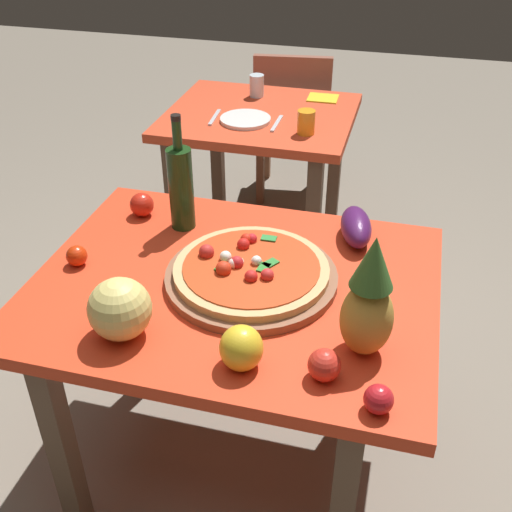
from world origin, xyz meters
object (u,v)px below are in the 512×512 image
(background_table, at_px, (260,139))
(tomato_by_bottle, at_px, (379,399))
(dining_chair, at_px, (293,118))
(pizza_board, at_px, (251,277))
(melon, at_px, (120,309))
(tomato_beside_pepper, at_px, (77,256))
(tomato_at_corner, at_px, (142,205))
(wine_bottle, at_px, (181,186))
(pineapple_left, at_px, (369,303))
(bell_pepper, at_px, (241,348))
(pizza, at_px, (250,268))
(knife_utensil, at_px, (277,123))
(drinking_glass_water, at_px, (257,86))
(napkin_folded, at_px, (323,98))
(display_table, at_px, (235,308))
(eggplant, at_px, (356,227))
(dinner_plate, at_px, (245,119))
(tomato_near_board, at_px, (324,365))
(drinking_glass_juice, at_px, (306,122))
(fork_utensil, at_px, (215,117))

(background_table, height_order, tomato_by_bottle, tomato_by_bottle)
(tomato_by_bottle, bearing_deg, dining_chair, 106.19)
(pizza_board, relative_size, melon, 3.05)
(melon, relative_size, tomato_beside_pepper, 2.58)
(melon, height_order, tomato_at_corner, melon)
(wine_bottle, height_order, tomato_at_corner, wine_bottle)
(pineapple_left, distance_m, bell_pepper, 0.31)
(dining_chair, bearing_deg, background_table, 79.35)
(pizza, xyz_separation_m, knife_utensil, (-0.19, 1.13, -0.04))
(tomato_at_corner, height_order, drinking_glass_water, drinking_glass_water)
(knife_utensil, distance_m, napkin_folded, 0.39)
(background_table, xyz_separation_m, knife_utensil, (0.10, -0.12, 0.13))
(pizza_board, relative_size, bell_pepper, 4.25)
(dining_chair, height_order, pizza_board, dining_chair)
(dining_chair, relative_size, melon, 5.46)
(display_table, height_order, knife_utensil, knife_utensil)
(tomato_at_corner, height_order, napkin_folded, tomato_at_corner)
(display_table, xyz_separation_m, wine_bottle, (-0.24, 0.24, 0.24))
(background_table, height_order, eggplant, eggplant)
(tomato_by_bottle, height_order, napkin_folded, tomato_by_bottle)
(drinking_glass_water, distance_m, dinner_plate, 0.32)
(tomato_near_board, bearing_deg, pineapple_left, 56.65)
(pineapple_left, distance_m, drinking_glass_water, 1.79)
(dining_chair, bearing_deg, tomato_at_corner, 76.19)
(pizza, bearing_deg, tomato_by_bottle, -44.92)
(pizza_board, bearing_deg, pineapple_left, -31.54)
(pizza, bearing_deg, pineapple_left, -31.32)
(pizza_board, xyz_separation_m, tomato_at_corner, (-0.44, 0.26, 0.03))
(pizza, xyz_separation_m, melon, (-0.24, -0.30, 0.04))
(pineapple_left, distance_m, melon, 0.59)
(bell_pepper, distance_m, eggplant, 0.64)
(dining_chair, bearing_deg, melon, 82.84)
(wine_bottle, bearing_deg, pineapple_left, -35.22)
(pizza, xyz_separation_m, drinking_glass_juice, (-0.05, 1.06, 0.01))
(pizza, relative_size, drinking_glass_juice, 4.31)
(melon, distance_m, bell_pepper, 0.31)
(drinking_glass_juice, relative_size, fork_utensil, 0.55)
(background_table, height_order, tomato_at_corner, tomato_at_corner)
(knife_utensil, bearing_deg, drinking_glass_juice, -26.10)
(melon, xyz_separation_m, fork_utensil, (-0.22, 1.42, -0.07))
(pineapple_left, xyz_separation_m, dinner_plate, (-0.66, 1.33, -0.14))
(tomato_by_bottle, bearing_deg, drinking_glass_juice, 106.71)
(melon, distance_m, tomato_near_board, 0.50)
(tomato_by_bottle, xyz_separation_m, knife_utensil, (-0.57, 1.51, -0.03))
(pineapple_left, bearing_deg, wine_bottle, 144.78)
(pineapple_left, relative_size, knife_utensil, 1.77)
(wine_bottle, relative_size, drinking_glass_juice, 3.70)
(tomato_by_bottle, bearing_deg, dinner_plate, 115.23)
(pizza_board, distance_m, melon, 0.39)
(pineapple_left, bearing_deg, melon, -170.96)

